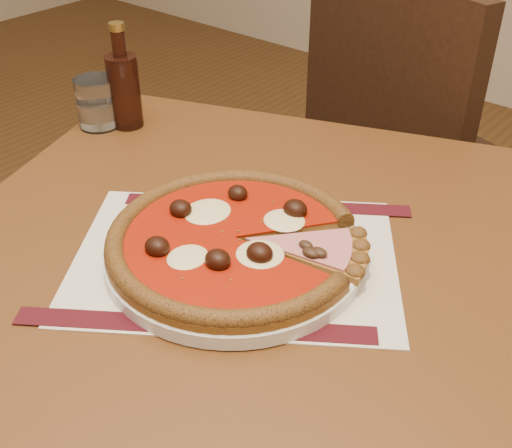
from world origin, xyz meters
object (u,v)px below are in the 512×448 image
at_px(table, 247,310).
at_px(pizza, 234,239).
at_px(chair_far, 413,159).
at_px(bottle, 124,87).
at_px(water_glass, 97,103).
at_px(plate, 235,252).

relative_size(table, pizza, 3.29).
xyz_separation_m(chair_far, bottle, (-0.28, -0.55, 0.27)).
height_order(chair_far, water_glass, chair_far).
distance_m(chair_far, water_glass, 0.71).
bearing_deg(bottle, table, -20.17).
bearing_deg(bottle, water_glass, -138.92).
relative_size(water_glass, bottle, 0.48).
height_order(table, pizza, pizza).
bearing_deg(water_glass, bottle, 41.08).
distance_m(table, chair_far, 0.71).
bearing_deg(pizza, chair_far, 98.87).
xyz_separation_m(pizza, water_glass, (-0.43, 0.13, 0.01)).
distance_m(table, water_glass, 0.47).
bearing_deg(pizza, plate, 33.70).
bearing_deg(chair_far, bottle, 81.71).
relative_size(table, chair_far, 1.08).
relative_size(plate, bottle, 1.79).
distance_m(water_glass, bottle, 0.06).
height_order(water_glass, bottle, bottle).
distance_m(plate, water_glass, 0.45).
height_order(plate, bottle, bottle).
height_order(table, water_glass, water_glass).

